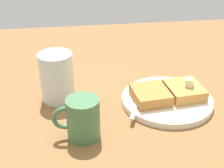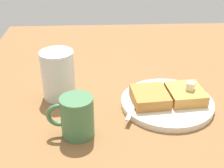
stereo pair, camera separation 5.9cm
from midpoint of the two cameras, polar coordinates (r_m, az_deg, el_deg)
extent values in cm
cube|color=brown|center=(79.82, 15.98, -3.17)|extent=(113.14, 113.14, 2.67)
cylinder|color=silver|center=(74.16, 12.26, -3.43)|extent=(21.33, 21.33, 1.42)
torus|color=#543321|center=(74.00, 12.28, -3.23)|extent=(21.33, 21.33, 0.80)
cube|color=#C98C40|center=(74.62, 15.46, -1.83)|extent=(8.67, 9.43, 2.63)
cube|color=#B77937|center=(71.83, 9.26, -2.36)|extent=(8.67, 9.43, 2.63)
cube|color=beige|center=(73.56, 16.41, -0.42)|extent=(2.38, 2.45, 1.87)
cube|color=silver|center=(69.42, 6.32, -4.45)|extent=(4.43, 9.66, 0.36)
cube|color=silver|center=(74.78, 7.39, -1.87)|extent=(3.06, 3.40, 0.36)
cube|color=silver|center=(77.46, 7.24, -0.69)|extent=(1.45, 3.10, 0.36)
cube|color=silver|center=(77.38, 7.63, -0.76)|extent=(1.45, 3.10, 0.36)
cube|color=silver|center=(77.30, 8.03, -0.82)|extent=(1.45, 3.10, 0.36)
cube|color=silver|center=(77.23, 8.43, -0.88)|extent=(1.45, 3.10, 0.36)
cylinder|color=#56270D|center=(75.32, -7.51, 0.30)|extent=(7.27, 7.27, 7.62)
cylinder|color=silver|center=(74.38, -7.61, 1.67)|extent=(7.90, 7.90, 11.67)
torus|color=silver|center=(72.10, -7.88, 5.47)|extent=(8.09, 8.09, 0.50)
cylinder|color=#45774B|center=(61.73, -3.64, -6.05)|extent=(6.58, 6.58, 8.53)
torus|color=#45774B|center=(61.66, -6.94, -5.79)|extent=(5.17, 0.90, 5.17)
camera|label=1|loc=(0.03, -87.68, 1.28)|focal=50.00mm
camera|label=2|loc=(0.03, 92.32, -1.28)|focal=50.00mm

